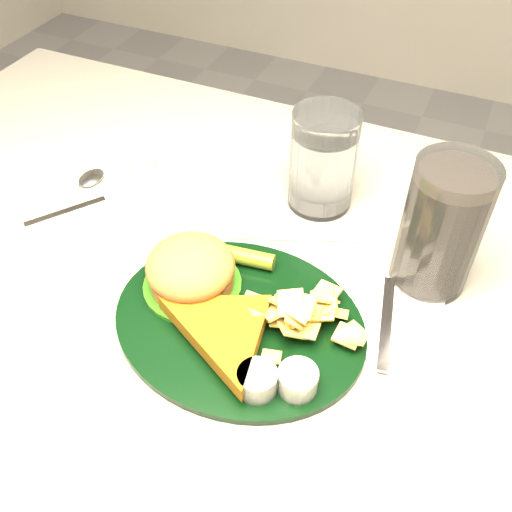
{
  "coord_description": "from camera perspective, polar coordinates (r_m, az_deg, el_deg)",
  "views": [
    {
      "loc": [
        0.22,
        -0.4,
        1.24
      ],
      "look_at": [
        0.04,
        0.01,
        0.8
      ],
      "focal_mm": 40.0,
      "sensor_mm": 36.0,
      "label": 1
    }
  ],
  "objects": [
    {
      "name": "ramekin",
      "position": [
        0.84,
        -11.39,
        9.04
      ],
      "size": [
        0.04,
        0.04,
        0.02
      ],
      "primitive_type": "cylinder",
      "rotation": [
        0.0,
        0.0,
        -0.18
      ],
      "color": "white",
      "rests_on": "table"
    },
    {
      "name": "cola_glass",
      "position": [
        0.65,
        18.06,
        2.73
      ],
      "size": [
        0.09,
        0.09,
        0.16
      ],
      "primitive_type": "cylinder",
      "rotation": [
        0.0,
        0.0,
        -0.02
      ],
      "color": "black",
      "rests_on": "table"
    },
    {
      "name": "water_glass",
      "position": [
        0.74,
        6.71,
        9.46
      ],
      "size": [
        0.09,
        0.09,
        0.13
      ],
      "primitive_type": "cylinder",
      "rotation": [
        0.0,
        0.0,
        0.1
      ],
      "color": "silver",
      "rests_on": "table"
    },
    {
      "name": "dinner_plate",
      "position": [
        0.6,
        -1.75,
        -4.97
      ],
      "size": [
        0.29,
        0.25,
        0.06
      ],
      "primitive_type": null,
      "rotation": [
        0.0,
        0.0,
        -0.05
      ],
      "color": "black",
      "rests_on": "table"
    },
    {
      "name": "wrapped_straw",
      "position": [
        0.72,
        3.56,
        1.81
      ],
      "size": [
        0.19,
        0.12,
        0.01
      ],
      "primitive_type": null,
      "rotation": [
        0.0,
        0.0,
        0.39
      ],
      "color": "white",
      "rests_on": "table"
    },
    {
      "name": "fork_napkin",
      "position": [
        0.64,
        13.12,
        -5.79
      ],
      "size": [
        0.16,
        0.19,
        0.01
      ],
      "primitive_type": null,
      "rotation": [
        0.0,
        0.0,
        0.2
      ],
      "color": "silver",
      "rests_on": "table"
    },
    {
      "name": "spoon",
      "position": [
        0.79,
        -18.54,
        4.35
      ],
      "size": [
        0.12,
        0.14,
        0.01
      ],
      "primitive_type": null,
      "rotation": [
        0.0,
        0.0,
        -0.62
      ],
      "color": "white",
      "rests_on": "table"
    },
    {
      "name": "table",
      "position": [
        0.98,
        -2.22,
        -17.57
      ],
      "size": [
        1.2,
        0.8,
        0.75
      ],
      "primitive_type": null,
      "color": "gray",
      "rests_on": "ground"
    }
  ]
}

